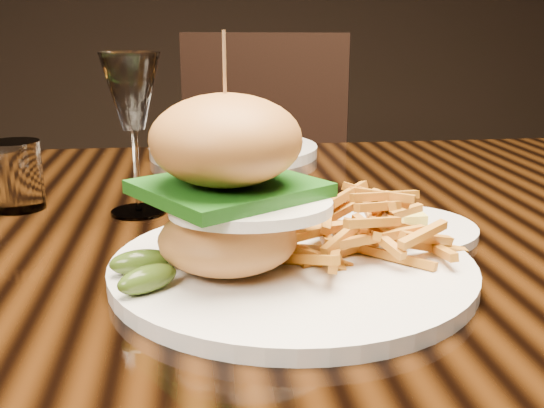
{
  "coord_description": "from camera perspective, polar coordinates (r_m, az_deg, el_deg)",
  "views": [
    {
      "loc": [
        -0.09,
        -0.76,
        0.98
      ],
      "look_at": [
        -0.02,
        -0.17,
        0.81
      ],
      "focal_mm": 42.0,
      "sensor_mm": 36.0,
      "label": 1
    }
  ],
  "objects": [
    {
      "name": "side_saucer",
      "position": [
        0.73,
        11.53,
        -2.16
      ],
      "size": [
        0.17,
        0.17,
        0.02
      ],
      "rotation": [
        0.0,
        0.0,
        0.38
      ],
      "color": "silver",
      "rests_on": "dining_table"
    },
    {
      "name": "dining_table",
      "position": [
        0.82,
        -0.33,
        -5.83
      ],
      "size": [
        1.6,
        0.9,
        0.75
      ],
      "color": "black",
      "rests_on": "ground"
    },
    {
      "name": "wine_glass",
      "position": [
        0.78,
        -12.44,
        9.36
      ],
      "size": [
        0.07,
        0.07,
        0.2
      ],
      "color": "white",
      "rests_on": "dining_table"
    },
    {
      "name": "chair_far",
      "position": [
        1.71,
        -1.23,
        1.14
      ],
      "size": [
        0.57,
        0.57,
        0.95
      ],
      "rotation": [
        0.0,
        0.0,
        -0.26
      ],
      "color": "black",
      "rests_on": "ground"
    },
    {
      "name": "ramekin",
      "position": [
        0.73,
        -3.25,
        -0.78
      ],
      "size": [
        0.1,
        0.1,
        0.04
      ],
      "primitive_type": "cube",
      "rotation": [
        0.0,
        0.0,
        0.26
      ],
      "color": "silver",
      "rests_on": "dining_table"
    },
    {
      "name": "far_dish",
      "position": [
        1.14,
        -3.46,
        5.29
      ],
      "size": [
        0.3,
        0.3,
        0.1
      ],
      "rotation": [
        0.0,
        0.0,
        0.31
      ],
      "color": "silver",
      "rests_on": "dining_table"
    },
    {
      "name": "water_tumbler",
      "position": [
        0.86,
        -21.94,
        2.38
      ],
      "size": [
        0.06,
        0.06,
        0.09
      ],
      "primitive_type": "cylinder",
      "color": "white",
      "rests_on": "dining_table"
    },
    {
      "name": "burger_plate",
      "position": [
        0.58,
        0.63,
        -1.33
      ],
      "size": [
        0.34,
        0.34,
        0.22
      ],
      "rotation": [
        0.0,
        0.0,
        0.35
      ],
      "color": "silver",
      "rests_on": "dining_table"
    }
  ]
}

